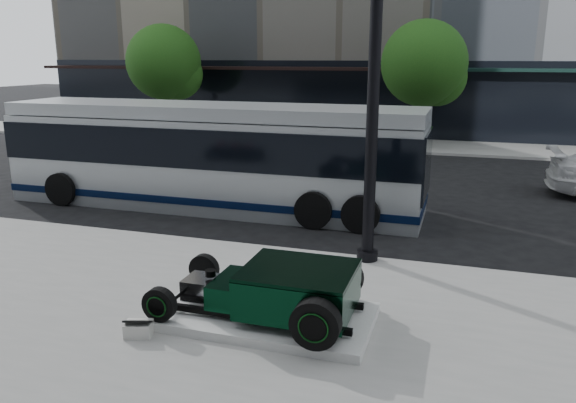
% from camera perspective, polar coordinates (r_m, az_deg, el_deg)
% --- Properties ---
extents(ground, '(120.00, 120.00, 0.00)m').
position_cam_1_polar(ground, '(14.21, 4.63, -2.84)').
color(ground, black).
rests_on(ground, ground).
extents(sidewalk_far, '(70.00, 4.00, 0.12)m').
position_cam_1_polar(sidewalk_far, '(27.70, 11.25, 5.63)').
color(sidewalk_far, gray).
rests_on(sidewalk_far, ground).
extents(street_trees, '(29.80, 3.80, 5.70)m').
position_cam_1_polar(street_trees, '(26.36, 13.96, 13.15)').
color(street_trees, black).
rests_on(street_trees, sidewalk_far).
extents(display_plinth, '(3.40, 1.80, 0.15)m').
position_cam_1_polar(display_plinth, '(9.19, -2.29, -11.56)').
color(display_plinth, silver).
rests_on(display_plinth, sidewalk_near).
extents(hot_rod, '(3.22, 2.00, 0.81)m').
position_cam_1_polar(hot_rod, '(8.88, -0.28, -8.94)').
color(hot_rod, black).
rests_on(hot_rod, display_plinth).
extents(info_plaque, '(0.47, 0.40, 0.31)m').
position_cam_1_polar(info_plaque, '(9.00, -14.94, -12.32)').
color(info_plaque, silver).
rests_on(info_plaque, sidewalk_near).
extents(lamppost, '(0.44, 0.44, 7.94)m').
position_cam_1_polar(lamppost, '(11.17, 8.71, 12.09)').
color(lamppost, black).
rests_on(lamppost, sidewalk_near).
extents(transit_bus, '(12.12, 2.88, 2.92)m').
position_cam_1_polar(transit_bus, '(16.24, -7.78, 4.69)').
color(transit_bus, '#AFB5B9').
rests_on(transit_bus, ground).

